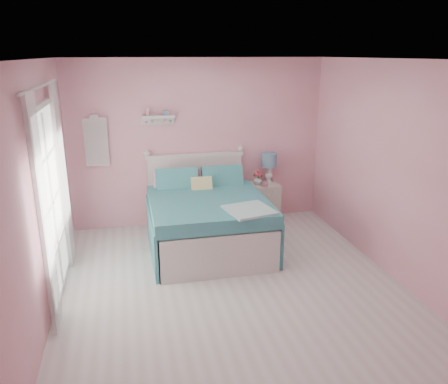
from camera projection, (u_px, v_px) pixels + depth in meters
name	position (u px, v px, depth m)	size (l,w,h in m)	color
floor	(232.00, 287.00, 5.18)	(4.50, 4.50, 0.00)	beige
room_shell	(233.00, 157.00, 4.70)	(4.50, 4.50, 4.50)	pink
bed	(206.00, 219.00, 6.21)	(1.58, 2.00, 1.16)	silver
nightstand	(264.00, 202.00, 7.18)	(0.44, 0.43, 0.63)	beige
table_lamp	(269.00, 162.00, 7.06)	(0.25, 0.25, 0.49)	white
vase	(258.00, 180.00, 7.03)	(0.14, 0.14, 0.14)	silver
teacup	(265.00, 184.00, 6.94)	(0.10, 0.10, 0.08)	#CF8B9D
roses	(258.00, 173.00, 6.99)	(0.14, 0.11, 0.12)	#DD4B5B
wall_shelf	(158.00, 117.00, 6.56)	(0.50, 0.15, 0.25)	silver
hanging_dress	(96.00, 142.00, 6.46)	(0.34, 0.03, 0.72)	white
french_door	(51.00, 203.00, 4.81)	(0.04, 1.32, 2.16)	silver
curtain_near	(44.00, 218.00, 4.10)	(0.04, 0.40, 2.32)	white
curtain_far	(63.00, 176.00, 5.48)	(0.04, 0.40, 2.32)	white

